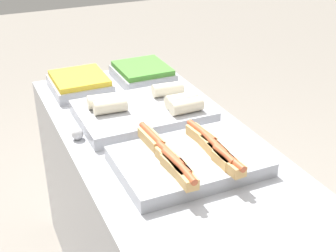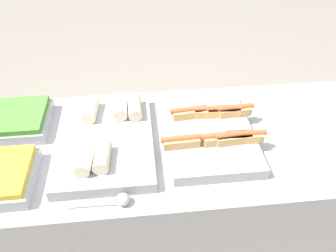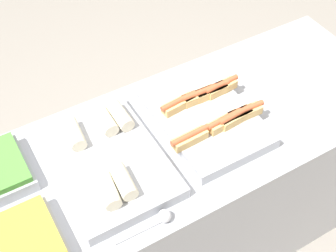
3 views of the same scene
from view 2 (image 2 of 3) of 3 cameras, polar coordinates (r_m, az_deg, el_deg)
ground_plane at (r=2.06m, az=2.46°, el=-20.27°), size 12.00×12.00×0.00m
counter at (r=1.69m, az=2.89°, el=-13.16°), size 1.83×0.69×0.88m
tray_hotdogs at (r=1.35m, az=7.40°, el=-0.91°), size 0.41×0.48×0.10m
tray_wraps at (r=1.33m, az=-10.73°, el=-2.06°), size 0.37×0.52×0.11m
tray_side_back at (r=1.53m, az=-25.03°, el=0.91°), size 0.28×0.25×0.07m
serving_spoon_near at (r=1.14m, az=-8.60°, el=-12.69°), size 0.20×0.05×0.05m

